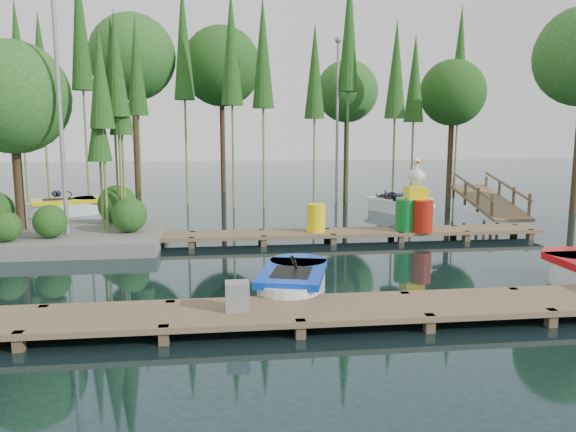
{
  "coord_description": "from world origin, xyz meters",
  "views": [
    {
      "loc": [
        -1.26,
        -13.63,
        3.33
      ],
      "look_at": [
        0.5,
        0.5,
        1.1
      ],
      "focal_mm": 35.0,
      "sensor_mm": 36.0,
      "label": 1
    }
  ],
  "objects": [
    {
      "name": "seagull_post",
      "position": [
        5.15,
        2.5,
        0.83
      ],
      "size": [
        0.49,
        0.26,
        0.78
      ],
      "color": "gray",
      "rests_on": "far_dock"
    },
    {
      "name": "far_dock",
      "position": [
        1.0,
        2.5,
        0.23
      ],
      "size": [
        15.0,
        1.2,
        0.5
      ],
      "color": "brown",
      "rests_on": "ground"
    },
    {
      "name": "boat_yellow_far",
      "position": [
        -7.18,
        8.85,
        0.31
      ],
      "size": [
        3.25,
        2.27,
        1.49
      ],
      "rotation": [
        0.0,
        0.0,
        -0.0
      ],
      "color": "white",
      "rests_on": "ground"
    },
    {
      "name": "island",
      "position": [
        -6.3,
        3.29,
        3.18
      ],
      "size": [
        6.2,
        4.2,
        6.75
      ],
      "color": "slate",
      "rests_on": "ground"
    },
    {
      "name": "drum_cluster",
      "position": [
        4.61,
        2.34,
        0.94
      ],
      "size": [
        1.26,
        1.16,
        2.17
      ],
      "color": "#0C6F23",
      "rests_on": "far_dock"
    },
    {
      "name": "lamp_rear",
      "position": [
        4.0,
        11.0,
        4.26
      ],
      "size": [
        0.3,
        0.3,
        7.25
      ],
      "color": "gray",
      "rests_on": "ground"
    },
    {
      "name": "tree_screen",
      "position": [
        -2.04,
        10.6,
        6.12
      ],
      "size": [
        34.42,
        18.53,
        10.31
      ],
      "color": "#3D2C1A",
      "rests_on": "ground"
    },
    {
      "name": "ramp",
      "position": [
        9.0,
        6.5,
        0.59
      ],
      "size": [
        1.5,
        3.94,
        1.49
      ],
      "color": "brown",
      "rests_on": "ground"
    },
    {
      "name": "ground_plane",
      "position": [
        0.0,
        0.0,
        0.0
      ],
      "size": [
        90.0,
        90.0,
        0.0
      ],
      "primitive_type": "plane",
      "color": "#1F363A"
    },
    {
      "name": "near_dock",
      "position": [
        0.0,
        -4.5,
        0.23
      ],
      "size": [
        18.0,
        1.5,
        0.5
      ],
      "color": "brown",
      "rests_on": "ground"
    },
    {
      "name": "boat_blue",
      "position": [
        0.18,
        -2.88,
        0.26
      ],
      "size": [
        1.86,
        2.89,
        0.9
      ],
      "rotation": [
        0.0,
        0.0,
        -0.27
      ],
      "color": "white",
      "rests_on": "ground"
    },
    {
      "name": "utility_cabinet",
      "position": [
        -0.98,
        -4.5,
        0.54
      ],
      "size": [
        0.4,
        0.34,
        0.49
      ],
      "primitive_type": "cube",
      "color": "gray",
      "rests_on": "near_dock"
    },
    {
      "name": "yellow_barrel",
      "position": [
        1.58,
        2.5,
        0.71
      ],
      "size": [
        0.55,
        0.55,
        0.83
      ],
      "primitive_type": "cylinder",
      "color": "yellow",
      "rests_on": "far_dock"
    },
    {
      "name": "lamp_island",
      "position": [
        -5.5,
        2.5,
        4.26
      ],
      "size": [
        0.3,
        0.3,
        7.25
      ],
      "color": "gray",
      "rests_on": "ground"
    },
    {
      "name": "boat_white_far",
      "position": [
        5.7,
        8.1,
        0.27
      ],
      "size": [
        2.18,
        2.76,
        1.19
      ],
      "rotation": [
        0.0,
        0.0,
        -0.39
      ],
      "color": "white",
      "rests_on": "ground"
    }
  ]
}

